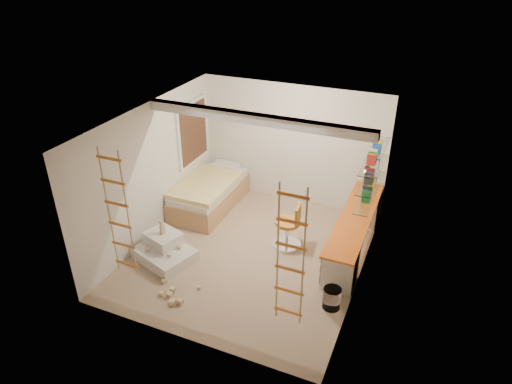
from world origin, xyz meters
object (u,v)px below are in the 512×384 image
at_px(desk, 354,232).
at_px(bed, 209,193).
at_px(swivel_chair, 289,231).
at_px(play_platform, 165,250).

xyz_separation_m(desk, bed, (-3.20, 0.36, -0.07)).
bearing_deg(swivel_chair, desk, 17.22).
bearing_deg(bed, swivel_chair, -19.29).
height_order(swivel_chair, play_platform, swivel_chair).
distance_m(bed, swivel_chair, 2.17).
xyz_separation_m(desk, play_platform, (-3.08, -1.58, -0.23)).
height_order(bed, play_platform, bed).
bearing_deg(bed, play_platform, -86.70).
bearing_deg(desk, play_platform, -152.93).
bearing_deg(play_platform, desk, 27.07).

